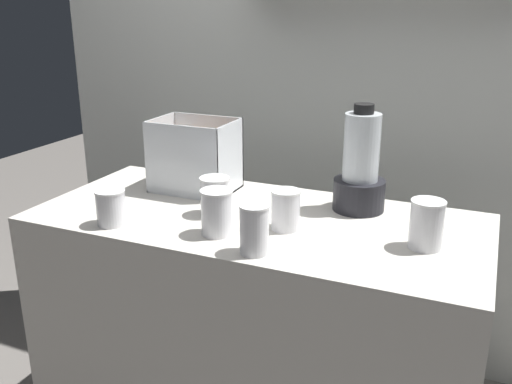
{
  "coord_description": "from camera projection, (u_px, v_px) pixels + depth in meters",
  "views": [
    {
      "loc": [
        0.65,
        -1.5,
        1.53
      ],
      "look_at": [
        0.0,
        0.0,
        0.98
      ],
      "focal_mm": 39.38,
      "sensor_mm": 36.0,
      "label": 1
    }
  ],
  "objects": [
    {
      "name": "juice_cup_pomegranate_far_left",
      "position": [
        111.0,
        210.0,
        1.67
      ],
      "size": [
        0.09,
        0.09,
        0.11
      ],
      "color": "white",
      "rests_on": "counter"
    },
    {
      "name": "carrot_display_bin",
      "position": [
        196.0,
        168.0,
        1.98
      ],
      "size": [
        0.28,
        0.2,
        0.25
      ],
      "color": "white",
      "rests_on": "counter"
    },
    {
      "name": "counter",
      "position": [
        256.0,
        340.0,
        1.89
      ],
      "size": [
        1.4,
        0.64,
        0.9
      ],
      "primitive_type": "cube",
      "color": "beige",
      "rests_on": "ground_plane"
    },
    {
      "name": "juice_cup_mango_rightmost",
      "position": [
        426.0,
        226.0,
        1.51
      ],
      "size": [
        0.09,
        0.09,
        0.14
      ],
      "color": "white",
      "rests_on": "counter"
    },
    {
      "name": "juice_cup_mango_left",
      "position": [
        215.0,
        198.0,
        1.75
      ],
      "size": [
        0.09,
        0.09,
        0.12
      ],
      "color": "white",
      "rests_on": "counter"
    },
    {
      "name": "juice_cup_carrot_middle",
      "position": [
        217.0,
        214.0,
        1.6
      ],
      "size": [
        0.09,
        0.09,
        0.13
      ],
      "color": "white",
      "rests_on": "counter"
    },
    {
      "name": "juice_cup_pomegranate_far_right",
      "position": [
        286.0,
        212.0,
        1.64
      ],
      "size": [
        0.09,
        0.09,
        0.12
      ],
      "color": "white",
      "rests_on": "counter"
    },
    {
      "name": "back_wall_unit",
      "position": [
        331.0,
        72.0,
        2.3
      ],
      "size": [
        2.6,
        0.24,
        2.5
      ],
      "color": "silver",
      "rests_on": "ground_plane"
    },
    {
      "name": "juice_cup_orange_right",
      "position": [
        254.0,
        232.0,
        1.48
      ],
      "size": [
        0.08,
        0.08,
        0.14
      ],
      "color": "white",
      "rests_on": "counter"
    },
    {
      "name": "blender_pitcher",
      "position": [
        360.0,
        170.0,
        1.77
      ],
      "size": [
        0.16,
        0.16,
        0.34
      ],
      "color": "black",
      "rests_on": "counter"
    }
  ]
}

